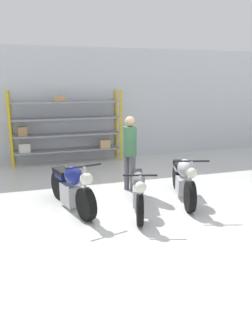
{
  "coord_description": "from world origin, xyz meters",
  "views": [
    {
      "loc": [
        -2.07,
        -6.26,
        2.56
      ],
      "look_at": [
        0.0,
        0.4,
        0.7
      ],
      "focal_mm": 35.0,
      "sensor_mm": 36.0,
      "label": 1
    }
  ],
  "objects": [
    {
      "name": "motorcycle_silver",
      "position": [
        1.2,
        -0.03,
        0.47
      ],
      "size": [
        0.9,
        2.05,
        1.05
      ],
      "rotation": [
        0.0,
        0.0,
        -1.85
      ],
      "color": "black",
      "rests_on": "ground_plane"
    },
    {
      "name": "person_browsing",
      "position": [
        0.25,
        0.91,
        1.05
      ],
      "size": [
        0.45,
        0.45,
        1.77
      ],
      "rotation": [
        0.0,
        0.0,
        3.75
      ],
      "color": "#595960",
      "rests_on": "ground_plane"
    },
    {
      "name": "back_wall",
      "position": [
        0.0,
        4.54,
        1.8
      ],
      "size": [
        30.0,
        0.08,
        3.6
      ],
      "color": "silver",
      "rests_on": "ground_plane"
    },
    {
      "name": "shelving_rack",
      "position": [
        -0.86,
        4.16,
        1.13
      ],
      "size": [
        3.47,
        0.63,
        2.28
      ],
      "color": "gold",
      "rests_on": "ground_plane"
    },
    {
      "name": "motorcycle_grey",
      "position": [
        0.02,
        -0.35,
        0.43
      ],
      "size": [
        0.84,
        1.98,
        0.95
      ],
      "rotation": [
        0.0,
        0.0,
        -1.86
      ],
      "color": "black",
      "rests_on": "ground_plane"
    },
    {
      "name": "motorcycle_blue",
      "position": [
        -1.25,
        0.13,
        0.46
      ],
      "size": [
        0.85,
        1.98,
        1.06
      ],
      "rotation": [
        0.0,
        0.0,
        -1.31
      ],
      "color": "black",
      "rests_on": "ground_plane"
    },
    {
      "name": "ground_plane",
      "position": [
        0.0,
        0.0,
        0.0
      ],
      "size": [
        30.0,
        30.0,
        0.0
      ],
      "primitive_type": "plane",
      "color": "silver"
    }
  ]
}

